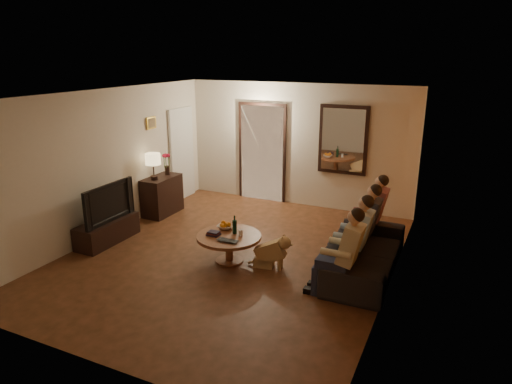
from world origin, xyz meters
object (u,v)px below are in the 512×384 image
at_px(person_a, 345,257).
at_px(bowl, 226,227).
at_px(person_c, 365,227).
at_px(table_lamp, 153,166).
at_px(wine_bottle, 235,224).
at_px(dresser, 162,195).
at_px(tv_stand, 107,231).
at_px(coffee_table, 229,248).
at_px(dog, 270,251).
at_px(person_d, 373,215).
at_px(laptop, 226,242).
at_px(sofa, 366,252).
at_px(person_b, 356,241).
at_px(tv, 104,202).

xyz_separation_m(person_a, bowl, (-2.11, 0.55, -0.12)).
bearing_deg(person_c, table_lamp, 175.62).
bearing_deg(wine_bottle, dresser, 150.93).
distance_m(tv_stand, coffee_table, 2.32).
height_order(table_lamp, dog, table_lamp).
distance_m(tv_stand, wine_bottle, 2.42).
distance_m(dresser, person_a, 4.59).
bearing_deg(person_d, dresser, -179.26).
distance_m(dog, laptop, 0.70).
height_order(sofa, bowl, sofa).
bearing_deg(sofa, wine_bottle, 102.63).
bearing_deg(tv_stand, person_b, 6.32).
relative_size(tv, wine_bottle, 3.72).
height_order(dresser, person_b, person_b).
height_order(coffee_table, laptop, laptop).
relative_size(dresser, table_lamp, 1.62).
distance_m(person_a, dog, 1.36).
height_order(table_lamp, bowl, table_lamp).
bearing_deg(dresser, dog, -24.07).
height_order(person_c, wine_bottle, person_c).
distance_m(tv_stand, person_a, 4.27).
xyz_separation_m(person_a, coffee_table, (-1.93, 0.33, -0.38)).
height_order(sofa, person_c, person_c).
xyz_separation_m(person_c, coffee_table, (-1.93, -0.87, -0.38)).
relative_size(person_a, bowl, 4.63).
relative_size(person_d, laptop, 3.65).
distance_m(table_lamp, sofa, 4.45).
bearing_deg(table_lamp, person_d, 3.71).
bearing_deg(bowl, person_d, 30.62).
xyz_separation_m(person_d, laptop, (-1.83, -1.75, -0.14)).
bearing_deg(tv, person_b, -83.68).
xyz_separation_m(dog, coffee_table, (-0.67, -0.08, -0.06)).
relative_size(tv_stand, tv, 1.04).
relative_size(sofa, bowl, 8.47).
height_order(sofa, laptop, sofa).
bearing_deg(person_c, person_b, -90.00).
bearing_deg(coffee_table, laptop, -70.35).
xyz_separation_m(tv_stand, laptop, (2.41, -0.08, 0.26)).
distance_m(tv_stand, person_c, 4.40).
bearing_deg(dog, person_a, -26.76).
relative_size(tv_stand, bowl, 4.63).
bearing_deg(tv, person_d, -68.52).
bearing_deg(person_b, coffee_table, -172.06).
bearing_deg(wine_bottle, sofa, 13.33).
distance_m(person_a, coffee_table, 1.99).
relative_size(person_a, person_d, 1.00).
bearing_deg(sofa, person_c, 17.73).
relative_size(dresser, person_d, 0.73).
height_order(bowl, wine_bottle, wine_bottle).
distance_m(sofa, person_a, 0.95).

